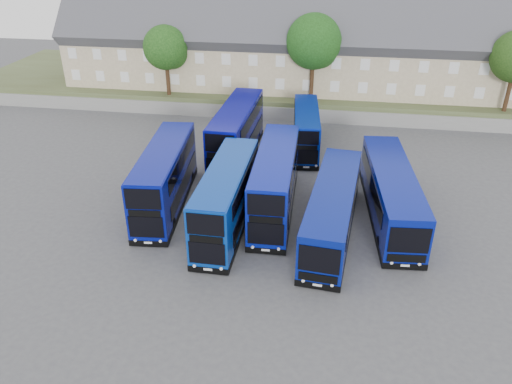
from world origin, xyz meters
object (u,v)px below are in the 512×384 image
(tree_mid, at_px, (315,44))
(tree_west, at_px, (167,49))
(dd_front_left, at_px, (165,179))
(dd_front_mid, at_px, (227,200))
(coach_east_a, at_px, (332,211))

(tree_mid, bearing_deg, tree_west, -178.21)
(dd_front_left, bearing_deg, dd_front_mid, -29.14)
(dd_front_left, relative_size, dd_front_mid, 1.04)
(dd_front_left, relative_size, tree_west, 1.54)
(dd_front_mid, bearing_deg, coach_east_a, 3.49)
(coach_east_a, distance_m, tree_west, 30.12)
(dd_front_mid, height_order, tree_mid, tree_mid)
(dd_front_left, relative_size, tree_mid, 1.28)
(dd_front_mid, distance_m, tree_mid, 24.96)
(dd_front_left, distance_m, tree_mid, 24.33)
(tree_west, bearing_deg, dd_front_left, -73.47)
(coach_east_a, relative_size, tree_mid, 1.45)
(coach_east_a, bearing_deg, dd_front_left, 176.81)
(coach_east_a, distance_m, tree_mid, 24.44)
(dd_front_mid, xyz_separation_m, coach_east_a, (7.32, 0.38, -0.46))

